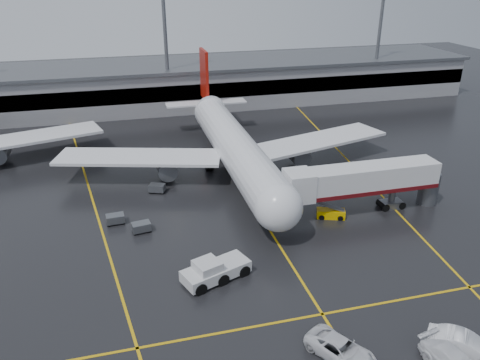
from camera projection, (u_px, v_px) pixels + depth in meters
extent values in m
plane|color=black|center=(251.00, 201.00, 59.84)|extent=(220.00, 220.00, 0.00)
cube|color=gold|center=(251.00, 201.00, 59.83)|extent=(0.25, 90.00, 0.02)
cube|color=gold|center=(322.00, 314.00, 40.46)|extent=(60.00, 0.25, 0.02)
cube|color=gold|center=(88.00, 185.00, 64.01)|extent=(9.99, 69.35, 0.02)
cube|color=gold|center=(346.00, 159.00, 72.80)|extent=(7.57, 69.64, 0.02)
cube|color=gray|center=(189.00, 84.00, 100.45)|extent=(120.00, 18.00, 8.00)
cube|color=black|center=(196.00, 92.00, 92.49)|extent=(120.00, 0.40, 3.00)
cube|color=#595B60|center=(188.00, 64.00, 98.67)|extent=(122.00, 19.00, 0.60)
cylinder|color=#595B60|center=(166.00, 49.00, 90.49)|extent=(0.70, 0.70, 25.00)
cylinder|color=#595B60|center=(379.00, 40.00, 100.90)|extent=(0.70, 0.70, 25.00)
cylinder|color=silver|center=(236.00, 148.00, 65.14)|extent=(5.20, 36.00, 5.20)
sphere|color=silver|center=(278.00, 207.00, 49.29)|extent=(5.20, 5.20, 5.20)
cone|color=silver|center=(206.00, 104.00, 83.39)|extent=(4.94, 8.00, 4.94)
cube|color=#931007|center=(204.00, 75.00, 82.24)|extent=(0.50, 5.50, 8.50)
cube|color=silver|center=(206.00, 103.00, 83.30)|extent=(14.00, 3.00, 0.25)
cube|color=silver|center=(139.00, 157.00, 64.23)|extent=(22.80, 11.83, 0.40)
cube|color=silver|center=(317.00, 141.00, 70.24)|extent=(22.80, 11.83, 0.40)
cylinder|color=#595B60|center=(166.00, 167.00, 64.74)|extent=(2.60, 4.50, 2.60)
cylinder|color=#595B60|center=(297.00, 154.00, 69.13)|extent=(2.60, 4.50, 2.60)
cylinder|color=#595B60|center=(269.00, 220.00, 53.26)|extent=(0.56, 0.56, 2.00)
cylinder|color=#595B60|center=(209.00, 164.00, 68.37)|extent=(0.56, 0.56, 2.00)
cylinder|color=#595B60|center=(252.00, 159.00, 69.85)|extent=(0.56, 0.56, 2.00)
cylinder|color=black|center=(268.00, 225.00, 53.48)|extent=(0.40, 1.10, 1.10)
cylinder|color=black|center=(209.00, 167.00, 68.55)|extent=(1.00, 1.40, 1.40)
cylinder|color=black|center=(252.00, 162.00, 70.03)|extent=(1.00, 1.40, 1.40)
cube|color=silver|center=(25.00, 138.00, 71.09)|extent=(22.80, 11.83, 0.40)
cylinder|color=#595B60|center=(0.00, 152.00, 69.98)|extent=(2.60, 4.50, 2.60)
cube|color=silver|center=(365.00, 178.00, 55.51)|extent=(18.00, 3.20, 3.00)
cube|color=#530A0E|center=(363.00, 188.00, 56.04)|extent=(18.00, 3.30, 0.50)
cube|color=silver|center=(299.00, 186.00, 53.61)|extent=(3.00, 3.40, 3.30)
cylinder|color=#595B60|center=(392.00, 196.00, 57.63)|extent=(0.80, 0.80, 3.00)
cube|color=#595B60|center=(391.00, 204.00, 58.07)|extent=(2.60, 1.60, 0.90)
cylinder|color=#595B60|center=(429.00, 188.00, 58.58)|extent=(2.40, 2.40, 4.00)
cylinder|color=black|center=(383.00, 205.00, 57.81)|extent=(0.90, 1.80, 0.90)
cylinder|color=black|center=(399.00, 203.00, 58.32)|extent=(0.90, 1.80, 0.90)
cube|color=silver|center=(216.00, 271.00, 44.74)|extent=(6.98, 4.70, 1.11)
cube|color=silver|center=(207.00, 266.00, 43.87)|extent=(2.86, 2.86, 0.93)
cube|color=black|center=(207.00, 266.00, 43.87)|extent=(2.58, 2.58, 0.83)
cylinder|color=black|center=(194.00, 283.00, 43.61)|extent=(2.10, 3.03, 1.20)
cylinder|color=black|center=(216.00, 274.00, 44.88)|extent=(2.10, 3.03, 1.20)
cylinder|color=black|center=(237.00, 265.00, 46.14)|extent=(2.10, 3.03, 1.20)
cube|color=#DDAD00|center=(331.00, 214.00, 55.75)|extent=(3.51, 2.38, 0.99)
cube|color=#595B60|center=(331.00, 206.00, 55.36)|extent=(3.22, 1.83, 1.13)
cylinder|color=black|center=(321.00, 215.00, 55.93)|extent=(1.12, 1.66, 0.63)
cylinder|color=black|center=(340.00, 216.00, 55.75)|extent=(1.12, 1.66, 0.63)
imported|color=silver|center=(341.00, 350.00, 35.68)|extent=(5.05, 6.13, 1.55)
imported|color=white|center=(464.00, 344.00, 36.04)|extent=(5.23, 4.90, 1.75)
cube|color=#595B60|center=(141.00, 227.00, 52.68)|extent=(2.19, 1.61, 0.90)
cylinder|color=black|center=(136.00, 234.00, 52.16)|extent=(0.40, 0.20, 0.40)
cylinder|color=black|center=(150.00, 231.00, 52.75)|extent=(0.40, 0.20, 0.40)
cylinder|color=black|center=(133.00, 230.00, 52.99)|extent=(0.40, 0.20, 0.40)
cylinder|color=black|center=(148.00, 227.00, 53.58)|extent=(0.40, 0.20, 0.40)
cube|color=#595B60|center=(115.00, 218.00, 54.36)|extent=(2.09, 1.45, 0.90)
cylinder|color=black|center=(109.00, 225.00, 53.89)|extent=(0.40, 0.20, 0.40)
cylinder|color=black|center=(123.00, 223.00, 54.36)|extent=(0.40, 0.20, 0.40)
cylinder|color=black|center=(108.00, 221.00, 54.75)|extent=(0.40, 0.20, 0.40)
cylinder|color=black|center=(122.00, 219.00, 55.22)|extent=(0.40, 0.20, 0.40)
cube|color=#595B60|center=(157.00, 188.00, 61.84)|extent=(2.35, 1.98, 0.90)
cylinder|color=black|center=(150.00, 192.00, 61.69)|extent=(0.40, 0.20, 0.40)
cylinder|color=black|center=(162.00, 193.00, 61.48)|extent=(0.40, 0.20, 0.40)
cylinder|color=black|center=(153.00, 189.00, 62.59)|extent=(0.40, 0.20, 0.40)
cylinder|color=black|center=(164.00, 190.00, 62.38)|extent=(0.40, 0.20, 0.40)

